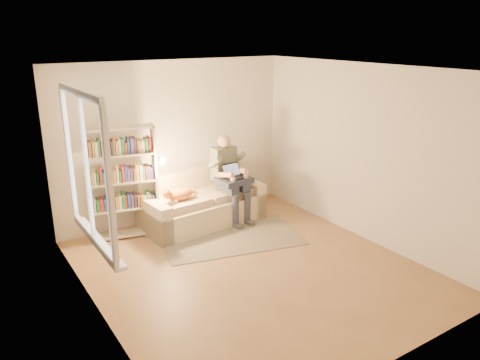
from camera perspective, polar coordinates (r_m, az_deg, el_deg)
floor at (r=6.35m, az=1.40°, el=-10.73°), size 4.50×4.50×0.00m
ceiling at (r=5.59m, az=1.60°, el=13.38°), size 4.00×4.50×0.02m
wall_left at (r=5.04m, az=-17.63°, el=-3.15°), size 0.02×4.50×2.60m
wall_right at (r=7.12m, az=14.89°, el=3.14°), size 0.02×4.50×2.60m
wall_back at (r=7.73m, az=-8.02°, el=4.69°), size 4.00×0.02×2.60m
wall_front at (r=4.30m, az=18.85°, el=-6.95°), size 4.00×0.02×2.60m
window at (r=5.21m, az=-17.76°, el=-1.60°), size 0.12×1.52×1.69m
sofa at (r=7.67m, az=-4.74°, el=-3.08°), size 2.03×1.03×0.84m
person at (r=7.63m, az=-1.38°, el=0.82°), size 0.44×0.66×1.43m
cat at (r=7.23m, az=-7.44°, el=-1.74°), size 0.62×0.25×0.23m
blanket at (r=7.54m, az=-0.80°, el=-0.04°), size 0.55×0.46×0.09m
laptop at (r=7.52m, az=-0.85°, el=0.71°), size 0.35×0.31×0.27m
bookshelf at (r=7.14m, az=-14.17°, el=0.31°), size 1.13×0.54×1.72m
rug at (r=7.21m, az=-1.18°, el=-7.00°), size 2.31×1.69×0.01m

